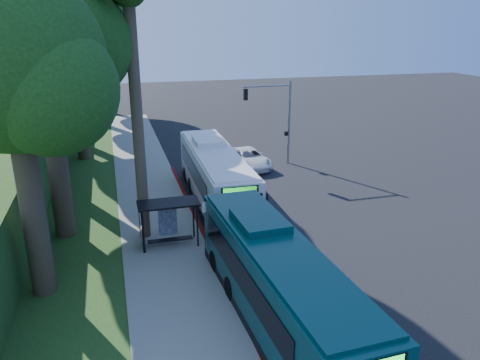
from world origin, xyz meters
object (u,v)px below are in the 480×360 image
object	(u,v)px
bus_shelter	(164,215)
white_bus	(215,175)
pickup	(249,158)
teal_bus	(277,282)

from	to	relation	value
bus_shelter	white_bus	world-z (taller)	white_bus
white_bus	pickup	distance (m)	8.47
bus_shelter	white_bus	size ratio (longest dim) A/B	0.24
white_bus	pickup	xyz separation A→B (m)	(4.45, 7.12, -1.15)
white_bus	teal_bus	bearing A→B (deg)	-91.20
bus_shelter	pickup	xyz separation A→B (m)	(8.50, 12.69, -1.05)
white_bus	pickup	size ratio (longest dim) A/B	2.42
bus_shelter	pickup	size ratio (longest dim) A/B	0.59
bus_shelter	teal_bus	distance (m)	8.73
teal_bus	white_bus	bearing A→B (deg)	84.93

